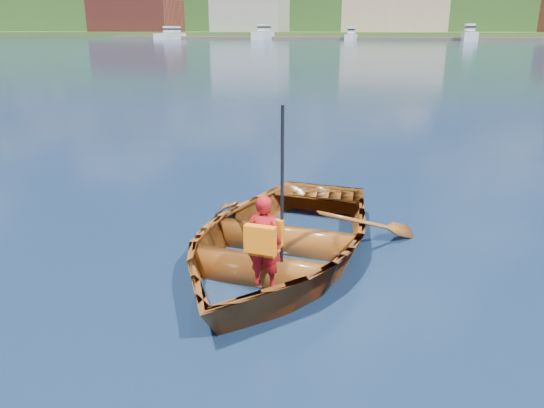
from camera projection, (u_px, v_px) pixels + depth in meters
ground at (325, 259)px, 6.81m from camera, size 600.00×600.00×0.00m
rowboat at (278, 238)px, 6.66m from camera, size 3.54×4.67×0.91m
child_paddler at (264, 240)px, 5.70m from camera, size 0.41×0.36×1.98m
shoreline at (414, 10)px, 221.23m from camera, size 400.00×140.00×22.00m
dock at (377, 39)px, 144.90m from camera, size 160.01×4.27×0.80m
waterfront_buildings at (386, 12)px, 157.99m from camera, size 202.00×16.00×14.00m
marina_yachts at (381, 35)px, 139.97m from camera, size 142.50×13.96×4.41m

